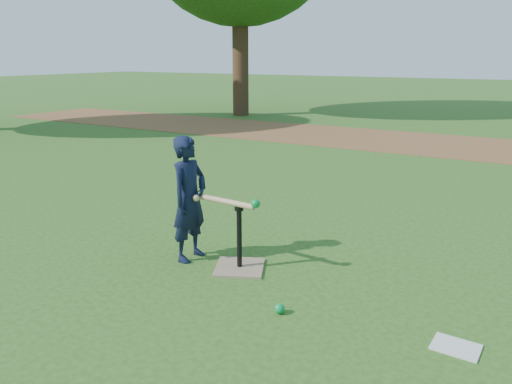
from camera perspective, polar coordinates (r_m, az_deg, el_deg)
The scene contains 7 objects.
ground at distance 4.80m, azimuth -3.18°, elevation -7.62°, with size 80.00×80.00×0.00m, color #285116.
dirt_strip at distance 11.60m, azimuth 17.50°, elevation 5.44°, with size 24.00×3.00×0.01m, color brown.
child at distance 4.65m, azimuth -7.63°, elevation -0.79°, with size 0.43×0.28×1.18m, color black.
wiffle_ball_ground at distance 3.84m, azimuth 2.72°, elevation -13.17°, with size 0.08×0.08×0.08m, color #0C883C.
clipboard at distance 3.71m, azimuth 21.88°, elevation -16.12°, with size 0.30×0.23×0.01m, color silver.
batting_tee at distance 4.54m, azimuth -1.90°, elevation -7.46°, with size 0.57×0.57×0.61m.
swing_action at distance 4.39m, azimuth -3.12°, elevation -1.10°, with size 0.69×0.12×0.11m.
Camera 1 is at (2.42, -3.69, 1.88)m, focal length 35.00 mm.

